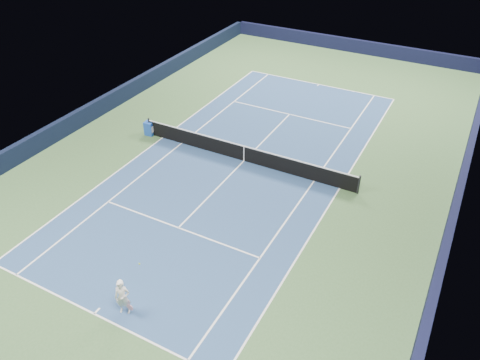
% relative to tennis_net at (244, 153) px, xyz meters
% --- Properties ---
extents(ground, '(40.00, 40.00, 0.00)m').
position_rel_tennis_net_xyz_m(ground, '(0.00, 0.00, -0.50)').
color(ground, '#375830').
rests_on(ground, ground).
extents(wall_far, '(22.00, 0.35, 1.10)m').
position_rel_tennis_net_xyz_m(wall_far, '(0.00, 19.82, 0.05)').
color(wall_far, black).
rests_on(wall_far, ground).
extents(wall_right, '(0.35, 40.00, 1.10)m').
position_rel_tennis_net_xyz_m(wall_right, '(10.82, 0.00, 0.05)').
color(wall_right, black).
rests_on(wall_right, ground).
extents(wall_left, '(0.35, 40.00, 1.10)m').
position_rel_tennis_net_xyz_m(wall_left, '(-10.82, 0.00, 0.05)').
color(wall_left, black).
rests_on(wall_left, ground).
extents(court_surface, '(10.97, 23.77, 0.01)m').
position_rel_tennis_net_xyz_m(court_surface, '(0.00, 0.00, -0.50)').
color(court_surface, navy).
rests_on(court_surface, ground).
extents(baseline_far, '(10.97, 0.08, 0.00)m').
position_rel_tennis_net_xyz_m(baseline_far, '(0.00, 11.88, -0.50)').
color(baseline_far, white).
rests_on(baseline_far, ground).
extents(baseline_near, '(10.97, 0.08, 0.00)m').
position_rel_tennis_net_xyz_m(baseline_near, '(0.00, -11.88, -0.50)').
color(baseline_near, white).
rests_on(baseline_near, ground).
extents(sideline_doubles_right, '(0.08, 23.77, 0.00)m').
position_rel_tennis_net_xyz_m(sideline_doubles_right, '(5.49, 0.00, -0.50)').
color(sideline_doubles_right, white).
rests_on(sideline_doubles_right, ground).
extents(sideline_doubles_left, '(0.08, 23.77, 0.00)m').
position_rel_tennis_net_xyz_m(sideline_doubles_left, '(-5.49, 0.00, -0.50)').
color(sideline_doubles_left, white).
rests_on(sideline_doubles_left, ground).
extents(sideline_singles_right, '(0.08, 23.77, 0.00)m').
position_rel_tennis_net_xyz_m(sideline_singles_right, '(4.12, 0.00, -0.50)').
color(sideline_singles_right, white).
rests_on(sideline_singles_right, ground).
extents(sideline_singles_left, '(0.08, 23.77, 0.00)m').
position_rel_tennis_net_xyz_m(sideline_singles_left, '(-4.12, 0.00, -0.50)').
color(sideline_singles_left, white).
rests_on(sideline_singles_left, ground).
extents(service_line_far, '(8.23, 0.08, 0.00)m').
position_rel_tennis_net_xyz_m(service_line_far, '(0.00, 6.40, -0.50)').
color(service_line_far, white).
rests_on(service_line_far, ground).
extents(service_line_near, '(8.23, 0.08, 0.00)m').
position_rel_tennis_net_xyz_m(service_line_near, '(0.00, -6.40, -0.50)').
color(service_line_near, white).
rests_on(service_line_near, ground).
extents(center_service_line, '(0.08, 12.80, 0.00)m').
position_rel_tennis_net_xyz_m(center_service_line, '(0.00, 0.00, -0.50)').
color(center_service_line, white).
rests_on(center_service_line, ground).
extents(center_mark_far, '(0.08, 0.30, 0.00)m').
position_rel_tennis_net_xyz_m(center_mark_far, '(0.00, 11.73, -0.50)').
color(center_mark_far, white).
rests_on(center_mark_far, ground).
extents(center_mark_near, '(0.08, 0.30, 0.00)m').
position_rel_tennis_net_xyz_m(center_mark_near, '(0.00, -11.73, -0.50)').
color(center_mark_near, white).
rests_on(center_mark_near, ground).
extents(tennis_net, '(12.90, 0.10, 1.07)m').
position_rel_tennis_net_xyz_m(tennis_net, '(0.00, 0.00, 0.00)').
color(tennis_net, black).
rests_on(tennis_net, ground).
extents(sponsor_cube, '(0.61, 0.51, 0.84)m').
position_rel_tennis_net_xyz_m(sponsor_cube, '(-6.40, -0.03, -0.08)').
color(sponsor_cube, '#1D4AAF').
rests_on(sponsor_cube, ground).
extents(tennis_player, '(0.79, 1.32, 1.64)m').
position_rel_tennis_net_xyz_m(tennis_player, '(0.95, -11.24, 0.28)').
color(tennis_player, white).
rests_on(tennis_player, ground).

